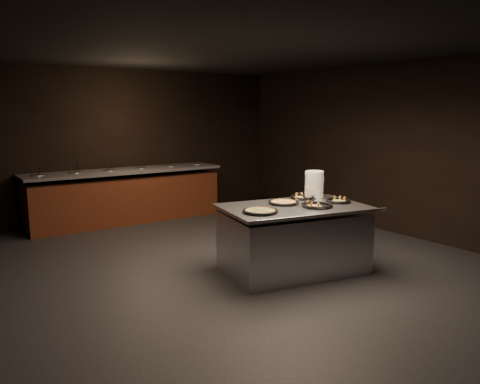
{
  "coord_description": "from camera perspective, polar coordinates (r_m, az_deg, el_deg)",
  "views": [
    {
      "loc": [
        -3.2,
        -4.84,
        2.05
      ],
      "look_at": [
        0.36,
        0.3,
        0.99
      ],
      "focal_mm": 35.0,
      "sensor_mm": 36.0,
      "label": 1
    }
  ],
  "objects": [
    {
      "name": "pan_cheese_whole",
      "position": [
        6.16,
        5.32,
        -1.27
      ],
      "size": [
        0.4,
        0.4,
        0.04
      ],
      "rotation": [
        0.0,
        0.0,
        0.11
      ],
      "color": "black",
      "rests_on": "serving_counter"
    },
    {
      "name": "pan_veggie_slices",
      "position": [
        6.39,
        11.88,
        -1.06
      ],
      "size": [
        0.33,
        0.33,
        0.04
      ],
      "rotation": [
        0.0,
        0.0,
        -0.36
      ],
      "color": "black",
      "rests_on": "serving_counter"
    },
    {
      "name": "pan_cheese_slices_b",
      "position": [
        6.03,
        9.37,
        -1.61
      ],
      "size": [
        0.4,
        0.4,
        0.04
      ],
      "rotation": [
        0.0,
        0.0,
        2.34
      ],
      "color": "black",
      "rests_on": "serving_counter"
    },
    {
      "name": "salad_bar",
      "position": [
        9.13,
        -13.64,
        -0.84
      ],
      "size": [
        3.7,
        0.83,
        1.18
      ],
      "color": "#5E2216",
      "rests_on": "ground"
    },
    {
      "name": "room",
      "position": [
        5.83,
        -1.24,
        3.7
      ],
      "size": [
        7.02,
        8.02,
        2.92
      ],
      "color": "black",
      "rests_on": "ground"
    },
    {
      "name": "plate_stack",
      "position": [
        6.69,
        9.04,
        0.92
      ],
      "size": [
        0.26,
        0.26,
        0.37
      ],
      "primitive_type": "cylinder",
      "color": "white",
      "rests_on": "serving_counter"
    },
    {
      "name": "server_right",
      "position": [
        5.85,
        8.87,
        -1.47
      ],
      "size": [
        0.27,
        0.19,
        0.14
      ],
      "rotation": [
        0.0,
        0.0,
        -0.52
      ],
      "color": "silver",
      "rests_on": "serving_counter"
    },
    {
      "name": "server_left",
      "position": [
        6.07,
        7.55,
        -0.93
      ],
      "size": [
        0.25,
        0.27,
        0.17
      ],
      "rotation": [
        0.0,
        0.0,
        2.35
      ],
      "color": "silver",
      "rests_on": "serving_counter"
    },
    {
      "name": "serving_counter",
      "position": [
        6.15,
        6.52,
        -5.85
      ],
      "size": [
        2.01,
        1.5,
        0.87
      ],
      "rotation": [
        0.0,
        0.0,
        -0.19
      ],
      "color": "silver",
      "rests_on": "ground"
    },
    {
      "name": "pan_veggie_whole",
      "position": [
        5.6,
        2.47,
        -2.34
      ],
      "size": [
        0.43,
        0.43,
        0.04
      ],
      "rotation": [
        0.0,
        0.0,
        0.0
      ],
      "color": "black",
      "rests_on": "serving_counter"
    },
    {
      "name": "pan_cheese_slices_a",
      "position": [
        6.58,
        7.62,
        -0.63
      ],
      "size": [
        0.34,
        0.34,
        0.04
      ],
      "rotation": [
        0.0,
        0.0,
        0.97
      ],
      "color": "black",
      "rests_on": "serving_counter"
    }
  ]
}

